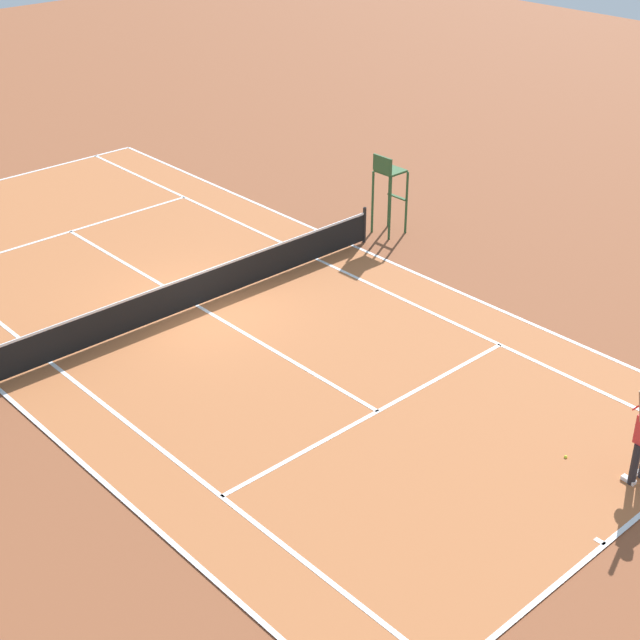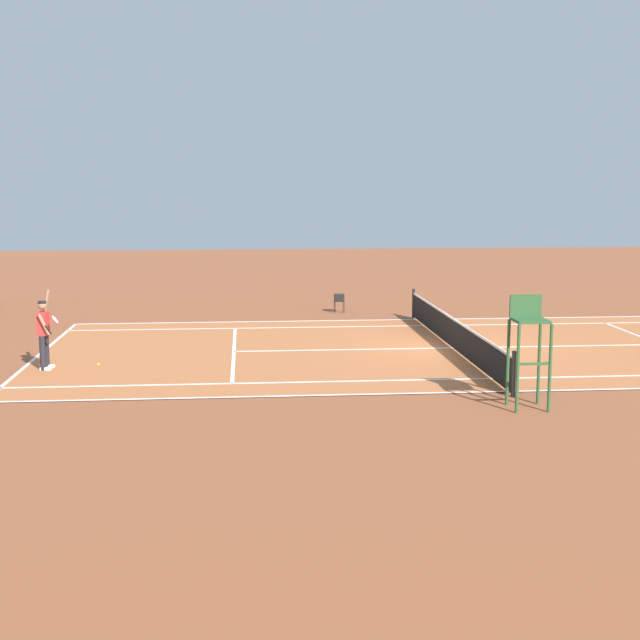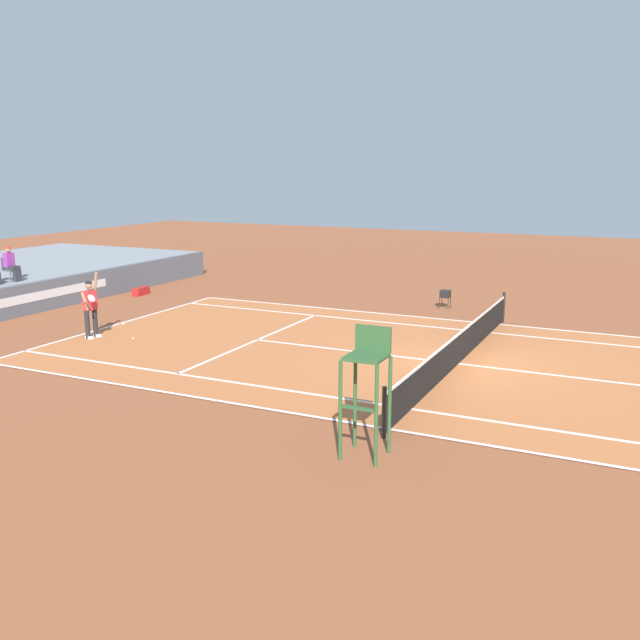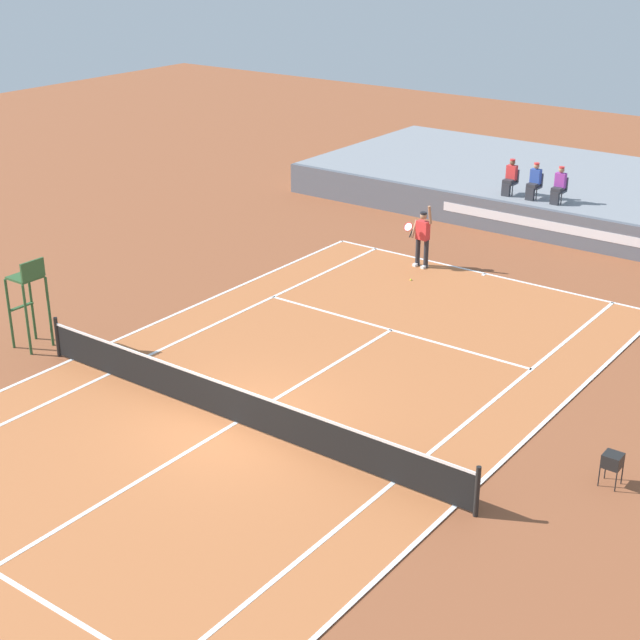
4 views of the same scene
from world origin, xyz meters
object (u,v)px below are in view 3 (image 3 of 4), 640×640
object	(u,v)px
umpire_chair	(367,376)
equipment_bag	(141,291)
spectator_seated_2	(11,265)
tennis_ball	(133,339)
tennis_player	(90,307)
ball_hopper	(445,294)

from	to	relation	value
umpire_chair	equipment_bag	xyz separation A→B (m)	(11.74, 14.94, -1.40)
umpire_chair	equipment_bag	size ratio (longest dim) A/B	2.64
spectator_seated_2	tennis_ball	bearing A→B (deg)	-103.22
tennis_player	ball_hopper	bearing A→B (deg)	-42.53
tennis_player	equipment_bag	distance (m)	7.79
spectator_seated_2	tennis_player	size ratio (longest dim) A/B	0.61
tennis_player	umpire_chair	size ratio (longest dim) A/B	0.85
tennis_player	spectator_seated_2	bearing A→B (deg)	70.23
tennis_ball	ball_hopper	world-z (taller)	ball_hopper
tennis_ball	umpire_chair	xyz separation A→B (m)	(-5.32, -9.99, 1.52)
tennis_ball	umpire_chair	bearing A→B (deg)	-118.04
tennis_ball	umpire_chair	size ratio (longest dim) A/B	0.03
ball_hopper	spectator_seated_2	bearing A→B (deg)	117.42
tennis_ball	equipment_bag	world-z (taller)	equipment_bag
tennis_player	equipment_bag	xyz separation A→B (m)	(6.83, 3.66, -0.83)
tennis_ball	equipment_bag	xyz separation A→B (m)	(6.42, 4.95, 0.13)
spectator_seated_2	ball_hopper	size ratio (longest dim) A/B	1.81
spectator_seated_2	equipment_bag	bearing A→B (deg)	-23.10
equipment_bag	ball_hopper	world-z (taller)	ball_hopper
ball_hopper	tennis_player	bearing A→B (deg)	137.47
spectator_seated_2	umpire_chair	size ratio (longest dim) A/B	0.52
tennis_ball	equipment_bag	distance (m)	8.11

